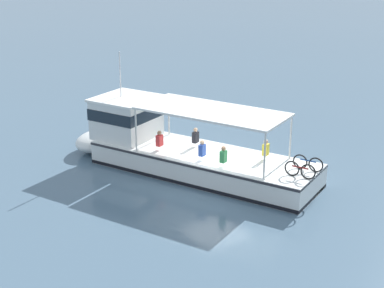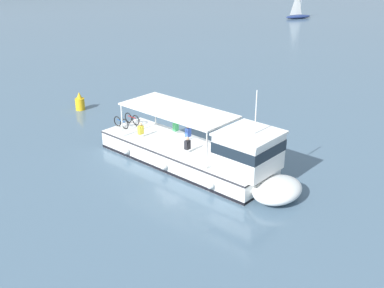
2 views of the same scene
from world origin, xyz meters
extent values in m
plane|color=slate|center=(0.00, 0.00, 0.00)|extent=(400.00, 400.00, 0.00)
cube|color=white|center=(-0.13, -1.16, 0.55)|extent=(7.34, 11.16, 1.10)
ellipsoid|color=white|center=(2.41, -6.82, 0.55)|extent=(3.59, 3.21, 1.01)
cube|color=black|center=(-0.13, -1.16, 0.10)|extent=(7.38, 11.18, 0.16)
cube|color=#2D2D33|center=(-0.13, -1.16, 1.02)|extent=(7.40, 11.19, 0.10)
cube|color=white|center=(1.68, -5.18, 2.05)|extent=(3.55, 3.49, 1.90)
cube|color=#19232D|center=(1.68, -5.18, 2.38)|extent=(3.62, 3.55, 0.56)
cube|color=white|center=(1.68, -5.18, 3.06)|extent=(3.76, 3.70, 0.12)
cube|color=white|center=(-0.31, -0.75, 3.15)|extent=(5.43, 7.32, 0.10)
cylinder|color=silver|center=(2.26, -3.16, 2.10)|extent=(0.08, 0.08, 2.00)
cylinder|color=silver|center=(-0.22, -4.28, 2.10)|extent=(0.08, 0.08, 2.00)
cylinder|color=silver|center=(-0.40, 2.77, 2.10)|extent=(0.08, 0.08, 2.00)
cylinder|color=silver|center=(-2.88, 1.65, 2.10)|extent=(0.08, 0.08, 2.00)
cylinder|color=silver|center=(1.80, -5.45, 4.22)|extent=(0.06, 0.06, 2.20)
sphere|color=white|center=(-0.36, -4.99, 0.50)|extent=(0.36, 0.36, 0.36)
sphere|color=white|center=(-1.71, -1.98, 0.50)|extent=(0.36, 0.36, 0.36)
sphere|color=white|center=(-2.98, 0.84, 0.50)|extent=(0.36, 0.36, 0.36)
torus|color=black|center=(-1.58, 3.17, 1.43)|extent=(0.33, 0.63, 0.66)
torus|color=black|center=(-1.87, 3.81, 1.43)|extent=(0.33, 0.63, 0.66)
cylinder|color=maroon|center=(-1.72, 3.49, 1.55)|extent=(0.34, 0.66, 0.06)
torus|color=black|center=(-2.40, 2.80, 1.43)|extent=(0.33, 0.63, 0.66)
torus|color=black|center=(-2.69, 3.44, 1.43)|extent=(0.33, 0.63, 0.66)
cylinder|color=#1E478C|center=(-2.54, 3.12, 1.55)|extent=(0.34, 0.66, 0.06)
cube|color=yellow|center=(-1.93, 1.10, 1.56)|extent=(0.38, 0.33, 0.52)
sphere|color=tan|center=(-1.93, 1.10, 1.93)|extent=(0.20, 0.20, 0.20)
cube|color=#338C4C|center=(0.15, 0.75, 1.56)|extent=(0.38, 0.33, 0.52)
sphere|color=#9E7051|center=(0.15, 0.75, 1.93)|extent=(0.20, 0.20, 0.20)
cube|color=#2D4CA5|center=(0.45, -0.41, 1.56)|extent=(0.38, 0.33, 0.52)
sphere|color=tan|center=(0.45, -0.41, 1.93)|extent=(0.20, 0.20, 0.20)
cube|color=black|center=(-0.30, -2.04, 1.56)|extent=(0.38, 0.33, 0.52)
sphere|color=tan|center=(-0.30, -2.04, 1.93)|extent=(0.20, 0.20, 0.20)
cube|color=red|center=(1.35, -2.60, 1.56)|extent=(0.38, 0.33, 0.52)
sphere|color=#9E7051|center=(1.35, -2.60, 1.93)|extent=(0.20, 0.20, 0.20)
ellipsoid|color=navy|center=(40.12, 43.36, 0.30)|extent=(4.83, 1.49, 0.60)
cylinder|color=silver|center=(40.42, 43.35, 3.00)|extent=(0.08, 0.08, 4.80)
pyramid|color=white|center=(39.57, 43.34, 2.69)|extent=(1.70, 0.09, 4.08)
cylinder|color=gold|center=(-3.58, 10.84, 0.45)|extent=(0.70, 0.70, 0.90)
cone|color=gold|center=(-3.58, 10.84, 1.15)|extent=(0.42, 0.42, 0.50)
camera|label=1|loc=(14.05, 18.93, 10.27)|focal=53.23mm
camera|label=2|loc=(-9.69, -23.55, 11.65)|focal=43.81mm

